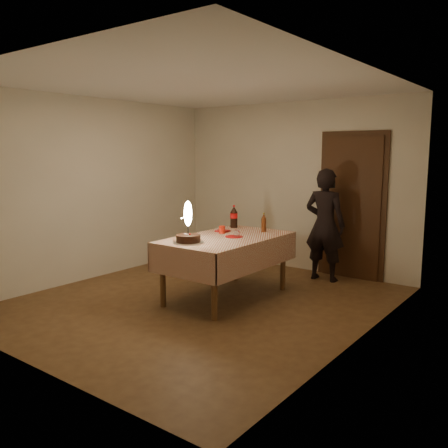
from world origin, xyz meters
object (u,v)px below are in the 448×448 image
at_px(red_cup, 222,230).
at_px(photographer, 325,225).
at_px(dining_table, 226,245).
at_px(cola_bottle, 234,217).
at_px(birthday_cake, 188,233).
at_px(red_plate, 234,237).
at_px(clear_cup, 237,233).
at_px(amber_bottle_right, 264,223).

xyz_separation_m(red_cup, photographer, (0.80, 1.36, -0.03)).
relative_size(dining_table, cola_bottle, 5.42).
xyz_separation_m(birthday_cake, red_plate, (0.21, 0.62, -0.11)).
relative_size(dining_table, red_plate, 7.82).
bearing_deg(red_plate, cola_bottle, 125.92).
bearing_deg(red_plate, dining_table, -149.65).
bearing_deg(photographer, clear_cup, -108.69).
bearing_deg(dining_table, red_plate, 30.35).
relative_size(red_plate, red_cup, 2.20).
bearing_deg(cola_bottle, red_plate, -54.08).
bearing_deg(cola_bottle, photographer, 42.68).
distance_m(amber_bottle_right, photographer, 1.03).
bearing_deg(photographer, amber_bottle_right, -115.59).
bearing_deg(photographer, birthday_cake, -109.38).
relative_size(amber_bottle_right, photographer, 0.16).
height_order(red_plate, cola_bottle, cola_bottle).
xyz_separation_m(birthday_cake, photographer, (0.74, 2.10, -0.09)).
bearing_deg(cola_bottle, amber_bottle_right, -4.52).
height_order(birthday_cake, photographer, photographer).
distance_m(red_plate, clear_cup, 0.06).
height_order(dining_table, amber_bottle_right, amber_bottle_right).
distance_m(dining_table, amber_bottle_right, 0.66).
bearing_deg(birthday_cake, dining_table, 77.56).
bearing_deg(amber_bottle_right, red_plate, -99.00).
xyz_separation_m(red_plate, photographer, (0.53, 1.48, 0.02)).
xyz_separation_m(clear_cup, photographer, (0.49, 1.46, -0.02)).
height_order(birthday_cake, cola_bottle, birthday_cake).
distance_m(birthday_cake, cola_bottle, 1.23).
bearing_deg(photographer, cola_bottle, -137.32).
relative_size(dining_table, photographer, 1.07).
xyz_separation_m(birthday_cake, red_cup, (-0.07, 0.74, -0.06)).
height_order(dining_table, birthday_cake, birthday_cake).
relative_size(birthday_cake, clear_cup, 5.41).
bearing_deg(clear_cup, photographer, 71.31).
height_order(clear_cup, cola_bottle, cola_bottle).
bearing_deg(cola_bottle, red_cup, -71.98).
xyz_separation_m(dining_table, birthday_cake, (-0.13, -0.57, 0.22)).
distance_m(dining_table, cola_bottle, 0.77).
relative_size(red_plate, photographer, 0.14).
bearing_deg(amber_bottle_right, dining_table, -105.71).
height_order(clear_cup, photographer, photographer).
height_order(red_plate, photographer, photographer).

